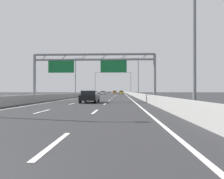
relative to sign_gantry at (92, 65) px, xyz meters
The scene contains 51 objects.
ground_plane 73.91m from the sign_gantry, 89.84° to the left, with size 260.00×260.00×0.00m, color #2D2D30.
lane_dash_left_1 14.64m from the sign_gantry, 96.62° to the right, with size 0.16×3.00×0.01m, color white.
lane_dash_left_2 6.94m from the sign_gantry, 108.60° to the right, with size 0.16×3.00×0.01m, color white.
lane_dash_left_3 6.61m from the sign_gantry, 110.55° to the left, with size 0.16×3.00×0.01m, color white.
lane_dash_left_4 14.19m from the sign_gantry, 96.86° to the left, with size 0.16×3.00×0.01m, color white.
lane_dash_left_5 22.83m from the sign_gantry, 94.10° to the left, with size 0.16×3.00×0.01m, color white.
lane_dash_left_6 31.67m from the sign_gantry, 92.92° to the left, with size 0.16×3.00×0.01m, color white.
lane_dash_left_7 40.57m from the sign_gantry, 92.27° to the left, with size 0.16×3.00×0.01m, color white.
lane_dash_left_8 49.52m from the sign_gantry, 91.86° to the left, with size 0.16×3.00×0.01m, color white.
lane_dash_left_9 58.48m from the sign_gantry, 91.57° to the left, with size 0.16×3.00×0.01m, color white.
lane_dash_left_10 67.45m from the sign_gantry, 91.36° to the left, with size 0.16×3.00×0.01m, color white.
lane_dash_left_11 76.43m from the sign_gantry, 91.20° to the left, with size 0.16×3.00×0.01m, color white.
lane_dash_left_12 85.41m from the sign_gantry, 91.07° to the left, with size 0.16×3.00×0.01m, color white.
lane_dash_left_13 94.39m from the sign_gantry, 90.97° to the left, with size 0.16×3.00×0.01m, color white.
lane_dash_left_14 103.38m from the sign_gantry, 90.89° to the left, with size 0.16×3.00×0.01m, color white.
lane_dash_left_15 112.37m from the sign_gantry, 90.81° to the left, with size 0.16×3.00×0.01m, color white.
lane_dash_left_16 121.36m from the sign_gantry, 90.75° to the left, with size 0.16×3.00×0.01m, color white.
lane_dash_left_17 130.36m from the sign_gantry, 90.70° to the left, with size 0.16×3.00×0.01m, color white.
lane_dash_right_0 23.33m from the sign_gantry, 84.96° to the right, with size 0.16×3.00×0.01m, color white.
lane_dash_right_1 14.69m from the sign_gantry, 81.70° to the right, with size 0.16×3.00×0.01m, color white.
lane_dash_right_2 7.04m from the sign_gantry, 67.09° to the right, with size 0.16×3.00×0.01m, color white.
lane_dash_right_3 6.72m from the sign_gantry, 64.80° to the left, with size 0.16×3.00×0.01m, color white.
lane_dash_right_4 14.24m from the sign_gantry, 81.40° to the left, with size 0.16×3.00×0.01m, color white.
lane_dash_right_5 22.86m from the sign_gantry, 84.86° to the left, with size 0.16×3.00×0.01m, color white.
lane_dash_right_6 31.69m from the sign_gantry, 86.33° to the left, with size 0.16×3.00×0.01m, color white.
lane_dash_right_7 40.59m from the sign_gantry, 87.15° to the left, with size 0.16×3.00×0.01m, color white.
lane_dash_right_8 49.53m from the sign_gantry, 87.67° to the left, with size 0.16×3.00×0.01m, color white.
lane_dash_right_9 58.49m from the sign_gantry, 88.03° to the left, with size 0.16×3.00×0.01m, color white.
lane_dash_right_10 67.46m from the sign_gantry, 88.29° to the left, with size 0.16×3.00×0.01m, color white.
lane_dash_right_11 76.44m from the sign_gantry, 88.49° to the left, with size 0.16×3.00×0.01m, color white.
lane_dash_right_12 85.42m from the sign_gantry, 88.65° to the left, with size 0.16×3.00×0.01m, color white.
lane_dash_right_13 94.40m from the sign_gantry, 88.78° to the left, with size 0.16×3.00×0.01m, color white.
lane_dash_right_14 103.39m from the sign_gantry, 88.89° to the left, with size 0.16×3.00×0.01m, color white.
lane_dash_right_15 112.38m from the sign_gantry, 88.98° to the left, with size 0.16×3.00×0.01m, color white.
lane_dash_right_16 121.37m from the sign_gantry, 89.05° to the left, with size 0.16×3.00×0.01m, color white.
lane_dash_right_17 130.36m from the sign_gantry, 89.12° to the left, with size 0.16×3.00×0.01m, color white.
edge_line_left 62.15m from the sign_gantry, 94.67° to the left, with size 0.16×176.00×0.01m, color white.
edge_line_right 62.18m from the sign_gantry, 84.95° to the left, with size 0.16×176.00×0.01m, color white.
barrier_left 84.14m from the sign_gantry, 94.57° to the left, with size 0.45×220.00×0.95m.
barrier_right 84.17m from the sign_gantry, 85.15° to the left, with size 0.45×220.00×0.95m.
sign_gantry is the anchor object (origin of this frame).
streetlamp_right_near 17.67m from the sign_gantry, 64.25° to the right, with size 2.58×0.28×9.50m.
streetlamp_left_mid 26.00m from the sign_gantry, 106.22° to the left, with size 2.58×0.28×9.50m.
streetlamp_right_mid 26.12m from the sign_gantry, 72.92° to the left, with size 2.58×0.28×9.50m.
streetlamp_left_far 66.23m from the sign_gantry, 96.30° to the left, with size 2.58×0.28×9.50m.
streetlamp_right_far 66.27m from the sign_gantry, 83.35° to the left, with size 2.58×0.28×9.50m.
black_car 4.79m from the sign_gantry, 89.28° to the right, with size 1.89×4.64×1.44m.
yellow_car 70.34m from the sign_gantry, 86.91° to the left, with size 1.87×4.25×1.49m.
orange_car 86.24m from the sign_gantry, 89.78° to the left, with size 1.88×4.11×1.52m.
blue_car 85.00m from the sign_gantry, 87.50° to the left, with size 1.70×4.63×1.59m.
white_car 54.99m from the sign_gantry, 93.38° to the left, with size 1.76×4.25×1.36m.
Camera 1 is at (3.57, -2.20, 1.41)m, focal length 35.15 mm.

